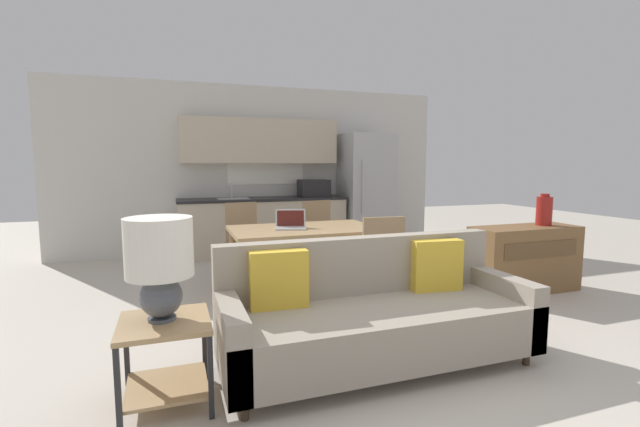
{
  "coord_description": "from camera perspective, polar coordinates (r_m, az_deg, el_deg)",
  "views": [
    {
      "loc": [
        -1.38,
        -2.44,
        1.43
      ],
      "look_at": [
        -0.01,
        1.5,
        0.95
      ],
      "focal_mm": 24.0,
      "sensor_mm": 36.0,
      "label": 1
    }
  ],
  "objects": [
    {
      "name": "kitchen_counter",
      "position": [
        6.94,
        -7.48,
        1.67
      ],
      "size": [
        2.65,
        0.65,
        2.15
      ],
      "color": "beige",
      "rests_on": "ground_plane"
    },
    {
      "name": "wall_back",
      "position": [
        7.21,
        -8.17,
        5.89
      ],
      "size": [
        6.4,
        0.07,
        2.7
      ],
      "color": "silver",
      "rests_on": "ground_plane"
    },
    {
      "name": "dining_table",
      "position": [
        4.62,
        -2.19,
        -2.62
      ],
      "size": [
        1.55,
        0.97,
        0.75
      ],
      "color": "tan",
      "rests_on": "ground_plane"
    },
    {
      "name": "refrigerator",
      "position": [
        7.38,
        6.15,
        2.97
      ],
      "size": [
        0.8,
        0.76,
        1.94
      ],
      "color": "#B7BABC",
      "rests_on": "ground_plane"
    },
    {
      "name": "dining_chair_far_right",
      "position": [
        5.57,
        0.1,
        -2.78
      ],
      "size": [
        0.48,
        0.48,
        0.96
      ],
      "rotation": [
        0.0,
        0.0,
        0.14
      ],
      "color": "#997A56",
      "rests_on": "ground_plane"
    },
    {
      "name": "laptop",
      "position": [
        4.55,
        -3.95,
        -1.38
      ],
      "size": [
        0.38,
        0.33,
        0.2
      ],
      "rotation": [
        0.0,
        0.0,
        -0.27
      ],
      "color": "#B7BABC",
      "rests_on": "dining_table"
    },
    {
      "name": "table_lamp",
      "position": [
        2.66,
        -20.61,
        -5.64
      ],
      "size": [
        0.38,
        0.38,
        0.61
      ],
      "color": "#4C515B",
      "rests_on": "side_table"
    },
    {
      "name": "side_table",
      "position": [
        2.8,
        -19.9,
        -16.48
      ],
      "size": [
        0.51,
        0.51,
        0.52
      ],
      "color": "tan",
      "rests_on": "ground_plane"
    },
    {
      "name": "credenza",
      "position": [
        5.39,
        25.57,
        -5.45
      ],
      "size": [
        1.25,
        0.46,
        0.74
      ],
      "color": "brown",
      "rests_on": "ground_plane"
    },
    {
      "name": "dining_chair_near_right",
      "position": [
        4.09,
        7.84,
        -6.31
      ],
      "size": [
        0.46,
        0.46,
        0.96
      ],
      "rotation": [
        0.0,
        0.0,
        3.04
      ],
      "color": "#997A56",
      "rests_on": "ground_plane"
    },
    {
      "name": "vase",
      "position": [
        5.51,
        27.72,
        0.35
      ],
      "size": [
        0.17,
        0.17,
        0.36
      ],
      "color": "maroon",
      "rests_on": "credenza"
    },
    {
      "name": "dining_chair_far_left",
      "position": [
        5.37,
        -10.1,
        -3.24
      ],
      "size": [
        0.46,
        0.46,
        0.96
      ],
      "rotation": [
        0.0,
        0.0,
        0.11
      ],
      "color": "#997A56",
      "rests_on": "ground_plane"
    },
    {
      "name": "ground_plane",
      "position": [
        3.15,
        9.8,
        -20.53
      ],
      "size": [
        20.0,
        20.0,
        0.0
      ],
      "primitive_type": "plane",
      "color": "beige"
    },
    {
      "name": "couch",
      "position": [
        3.19,
        7.25,
        -13.33
      ],
      "size": [
        2.22,
        0.8,
        0.88
      ],
      "color": "#3D2D1E",
      "rests_on": "ground_plane"
    }
  ]
}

